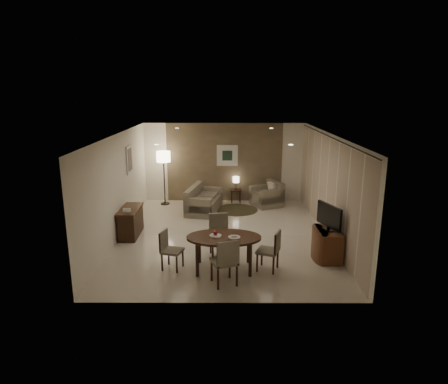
{
  "coord_description": "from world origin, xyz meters",
  "views": [
    {
      "loc": [
        0.04,
        -10.08,
        3.81
      ],
      "look_at": [
        0.0,
        0.2,
        1.15
      ],
      "focal_mm": 32.0,
      "sensor_mm": 36.0,
      "label": 1
    }
  ],
  "objects_px": {
    "armchair": "(267,194)",
    "floor_lamp": "(164,178)",
    "chair_near": "(224,261)",
    "side_table": "(236,196)",
    "dining_table": "(224,253)",
    "chair_left": "(172,250)",
    "chair_far": "(220,236)",
    "tv_cabinet": "(328,244)",
    "chair_right": "(268,250)",
    "sofa": "(204,199)",
    "console_desk": "(131,222)"
  },
  "relations": [
    {
      "from": "chair_left",
      "to": "armchair",
      "type": "bearing_deg",
      "value": -11.07
    },
    {
      "from": "sofa",
      "to": "armchair",
      "type": "distance_m",
      "value": 2.16
    },
    {
      "from": "floor_lamp",
      "to": "chair_far",
      "type": "bearing_deg",
      "value": -66.03
    },
    {
      "from": "chair_near",
      "to": "side_table",
      "type": "height_order",
      "value": "chair_near"
    },
    {
      "from": "dining_table",
      "to": "sofa",
      "type": "height_order",
      "value": "sofa"
    },
    {
      "from": "console_desk",
      "to": "chair_left",
      "type": "relative_size",
      "value": 1.41
    },
    {
      "from": "chair_left",
      "to": "side_table",
      "type": "relative_size",
      "value": 1.87
    },
    {
      "from": "side_table",
      "to": "floor_lamp",
      "type": "distance_m",
      "value": 2.53
    },
    {
      "from": "armchair",
      "to": "floor_lamp",
      "type": "relative_size",
      "value": 0.5
    },
    {
      "from": "tv_cabinet",
      "to": "dining_table",
      "type": "xyz_separation_m",
      "value": [
        -2.4,
        -0.58,
        0.03
      ]
    },
    {
      "from": "chair_near",
      "to": "armchair",
      "type": "xyz_separation_m",
      "value": [
        1.4,
        5.55,
        -0.09
      ]
    },
    {
      "from": "chair_right",
      "to": "side_table",
      "type": "height_order",
      "value": "chair_right"
    },
    {
      "from": "side_table",
      "to": "chair_far",
      "type": "bearing_deg",
      "value": -96.03
    },
    {
      "from": "sofa",
      "to": "armchair",
      "type": "height_order",
      "value": "armchair"
    },
    {
      "from": "tv_cabinet",
      "to": "chair_right",
      "type": "distance_m",
      "value": 1.57
    },
    {
      "from": "chair_far",
      "to": "armchair",
      "type": "relative_size",
      "value": 1.08
    },
    {
      "from": "chair_right",
      "to": "chair_near",
      "type": "bearing_deg",
      "value": -34.57
    },
    {
      "from": "chair_right",
      "to": "console_desk",
      "type": "bearing_deg",
      "value": -100.24
    },
    {
      "from": "dining_table",
      "to": "side_table",
      "type": "bearing_deg",
      "value": 85.77
    },
    {
      "from": "floor_lamp",
      "to": "chair_near",
      "type": "bearing_deg",
      "value": -70.45
    },
    {
      "from": "chair_left",
      "to": "floor_lamp",
      "type": "distance_m",
      "value": 5.15
    },
    {
      "from": "console_desk",
      "to": "chair_near",
      "type": "bearing_deg",
      "value": -47.57
    },
    {
      "from": "armchair",
      "to": "floor_lamp",
      "type": "height_order",
      "value": "floor_lamp"
    },
    {
      "from": "chair_far",
      "to": "chair_right",
      "type": "distance_m",
      "value": 1.28
    },
    {
      "from": "floor_lamp",
      "to": "console_desk",
      "type": "bearing_deg",
      "value": -98.89
    },
    {
      "from": "chair_right",
      "to": "sofa",
      "type": "xyz_separation_m",
      "value": [
        -1.6,
        4.29,
        -0.05
      ]
    },
    {
      "from": "dining_table",
      "to": "chair_near",
      "type": "distance_m",
      "value": 0.67
    },
    {
      "from": "tv_cabinet",
      "to": "side_table",
      "type": "xyz_separation_m",
      "value": [
        -2.0,
        4.75,
        -0.12
      ]
    },
    {
      "from": "chair_far",
      "to": "sofa",
      "type": "bearing_deg",
      "value": 90.06
    },
    {
      "from": "sofa",
      "to": "side_table",
      "type": "distance_m",
      "value": 1.5
    },
    {
      "from": "chair_right",
      "to": "side_table",
      "type": "relative_size",
      "value": 1.97
    },
    {
      "from": "console_desk",
      "to": "chair_right",
      "type": "bearing_deg",
      "value": -31.38
    },
    {
      "from": "armchair",
      "to": "side_table",
      "type": "bearing_deg",
      "value": -138.05
    },
    {
      "from": "chair_far",
      "to": "sofa",
      "type": "xyz_separation_m",
      "value": [
        -0.57,
        3.55,
        -0.09
      ]
    },
    {
      "from": "console_desk",
      "to": "chair_right",
      "type": "height_order",
      "value": "chair_right"
    },
    {
      "from": "console_desk",
      "to": "chair_far",
      "type": "bearing_deg",
      "value": -29.48
    },
    {
      "from": "sofa",
      "to": "side_table",
      "type": "height_order",
      "value": "sofa"
    },
    {
      "from": "chair_right",
      "to": "floor_lamp",
      "type": "distance_m",
      "value": 5.91
    },
    {
      "from": "console_desk",
      "to": "tv_cabinet",
      "type": "xyz_separation_m",
      "value": [
        4.89,
        -1.5,
        -0.03
      ]
    },
    {
      "from": "chair_near",
      "to": "armchair",
      "type": "relative_size",
      "value": 1.08
    },
    {
      "from": "chair_left",
      "to": "chair_far",
      "type": "bearing_deg",
      "value": -39.37
    },
    {
      "from": "tv_cabinet",
      "to": "chair_near",
      "type": "xyz_separation_m",
      "value": [
        -2.39,
        -1.24,
        0.14
      ]
    },
    {
      "from": "console_desk",
      "to": "floor_lamp",
      "type": "height_order",
      "value": "floor_lamp"
    },
    {
      "from": "chair_near",
      "to": "sofa",
      "type": "relative_size",
      "value": 0.58
    },
    {
      "from": "tv_cabinet",
      "to": "chair_right",
      "type": "xyz_separation_m",
      "value": [
        -1.45,
        -0.6,
        0.1
      ]
    },
    {
      "from": "console_desk",
      "to": "tv_cabinet",
      "type": "relative_size",
      "value": 1.33
    },
    {
      "from": "console_desk",
      "to": "chair_near",
      "type": "relative_size",
      "value": 1.22
    },
    {
      "from": "chair_near",
      "to": "dining_table",
      "type": "bearing_deg",
      "value": -109.81
    },
    {
      "from": "chair_near",
      "to": "chair_left",
      "type": "relative_size",
      "value": 1.15
    },
    {
      "from": "chair_left",
      "to": "floor_lamp",
      "type": "height_order",
      "value": "floor_lamp"
    }
  ]
}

